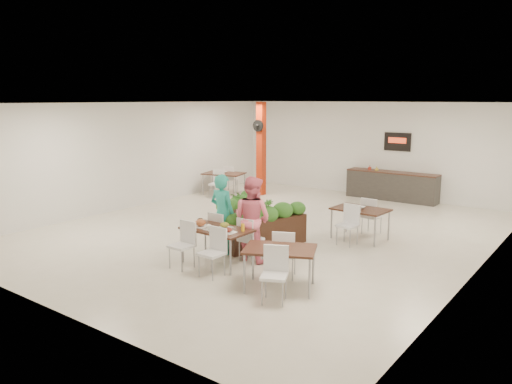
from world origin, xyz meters
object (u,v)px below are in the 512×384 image
(planter_right, at_px, (268,226))
(side_table_a, at_px, (224,176))
(side_table_c, at_px, (280,255))
(main_table, at_px, (216,234))
(diner_man, at_px, (223,214))
(service_counter, at_px, (392,185))
(diner_woman, at_px, (252,219))
(planter_left, at_px, (237,208))
(side_table_b, at_px, (360,213))
(red_column, at_px, (261,148))

(planter_right, bearing_deg, side_table_a, 138.84)
(planter_right, distance_m, side_table_c, 2.48)
(side_table_c, bearing_deg, main_table, 143.89)
(diner_man, distance_m, side_table_a, 6.79)
(service_counter, relative_size, planter_right, 1.48)
(diner_woman, xyz_separation_m, planter_right, (-0.23, 0.89, -0.37))
(planter_left, bearing_deg, side_table_b, 15.57)
(diner_woman, xyz_separation_m, side_table_a, (-5.16, 5.20, -0.24))
(diner_man, bearing_deg, main_table, 121.44)
(service_counter, bearing_deg, side_table_a, -153.37)
(service_counter, relative_size, diner_woman, 1.70)
(service_counter, distance_m, planter_right, 6.86)
(red_column, xyz_separation_m, diner_man, (3.26, -5.89, -0.77))
(red_column, height_order, side_table_c, red_column)
(diner_woman, xyz_separation_m, side_table_b, (1.13, 2.76, -0.25))
(main_table, xyz_separation_m, planter_left, (-1.51, 2.57, -0.14))
(service_counter, height_order, main_table, service_counter)
(service_counter, relative_size, side_table_b, 1.83)
(service_counter, distance_m, side_table_c, 8.87)
(service_counter, height_order, diner_woman, service_counter)
(main_table, bearing_deg, red_column, 119.15)
(planter_right, relative_size, side_table_b, 1.23)
(side_table_a, bearing_deg, planter_left, -60.73)
(diner_woman, relative_size, planter_right, 0.87)
(service_counter, xyz_separation_m, planter_right, (-0.17, -6.86, 0.02))
(diner_man, relative_size, planter_left, 0.97)
(side_table_a, relative_size, side_table_c, 1.02)
(red_column, relative_size, side_table_a, 1.91)
(planter_right, bearing_deg, side_table_c, -49.87)
(diner_woman, distance_m, planter_left, 2.74)
(diner_man, xyz_separation_m, planter_left, (-1.12, 1.91, -0.37))
(main_table, relative_size, side_table_b, 1.00)
(main_table, height_order, side_table_c, same)
(planter_left, height_order, side_table_a, planter_left)
(red_column, bearing_deg, diner_woman, -55.42)
(planter_left, bearing_deg, side_table_c, -41.57)
(planter_right, bearing_deg, side_table_b, 53.85)
(planter_left, distance_m, side_table_c, 4.40)
(red_column, height_order, side_table_b, red_column)
(diner_man, bearing_deg, side_table_c, 155.74)
(diner_man, distance_m, side_table_c, 2.40)
(planter_right, xyz_separation_m, side_table_b, (1.37, 1.87, 0.12))
(planter_left, bearing_deg, service_counter, 72.33)
(side_table_c, bearing_deg, planter_left, 113.50)
(diner_man, xyz_separation_m, diner_woman, (0.80, 0.00, 0.01))
(side_table_a, bearing_deg, red_column, 16.88)
(diner_woman, height_order, side_table_b, diner_woman)
(diner_man, bearing_deg, side_table_b, -124.34)
(red_column, bearing_deg, diner_man, -61.03)
(side_table_c, bearing_deg, side_table_a, 111.52)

